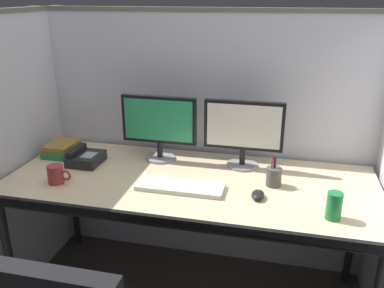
{
  "coord_description": "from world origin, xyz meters",
  "views": [
    {
      "loc": [
        0.45,
        -1.55,
        1.65
      ],
      "look_at": [
        0.0,
        0.35,
        0.92
      ],
      "focal_mm": 38.01,
      "sensor_mm": 36.0,
      "label": 1
    }
  ],
  "objects_px": {
    "desk": "(189,189)",
    "computer_mouse": "(258,195)",
    "keyboard_main": "(180,187)",
    "monitor_left": "(159,124)",
    "book_stack": "(62,148)",
    "coffee_mug": "(56,174)",
    "monitor_right": "(244,129)",
    "pen_cup": "(274,176)",
    "soda_can": "(334,206)",
    "desk_phone": "(85,158)"
  },
  "relations": [
    {
      "from": "desk",
      "to": "pen_cup",
      "type": "xyz_separation_m",
      "value": [
        0.42,
        0.05,
        0.1
      ]
    },
    {
      "from": "monitor_left",
      "to": "soda_can",
      "type": "height_order",
      "value": "monitor_left"
    },
    {
      "from": "desk",
      "to": "computer_mouse",
      "type": "bearing_deg",
      "value": -16.54
    },
    {
      "from": "desk_phone",
      "to": "coffee_mug",
      "type": "relative_size",
      "value": 1.51
    },
    {
      "from": "desk",
      "to": "monitor_right",
      "type": "height_order",
      "value": "monitor_right"
    },
    {
      "from": "monitor_right",
      "to": "pen_cup",
      "type": "distance_m",
      "value": 0.32
    },
    {
      "from": "soda_can",
      "to": "book_stack",
      "type": "relative_size",
      "value": 0.55
    },
    {
      "from": "desk",
      "to": "pen_cup",
      "type": "distance_m",
      "value": 0.44
    },
    {
      "from": "monitor_right",
      "to": "book_stack",
      "type": "relative_size",
      "value": 1.94
    },
    {
      "from": "monitor_left",
      "to": "keyboard_main",
      "type": "bearing_deg",
      "value": -58.12
    },
    {
      "from": "computer_mouse",
      "to": "soda_can",
      "type": "bearing_deg",
      "value": -18.75
    },
    {
      "from": "monitor_right",
      "to": "monitor_left",
      "type": "bearing_deg",
      "value": -179.49
    },
    {
      "from": "computer_mouse",
      "to": "pen_cup",
      "type": "bearing_deg",
      "value": 67.42
    },
    {
      "from": "keyboard_main",
      "to": "coffee_mug",
      "type": "xyz_separation_m",
      "value": [
        -0.63,
        -0.08,
        0.04
      ]
    },
    {
      "from": "monitor_left",
      "to": "computer_mouse",
      "type": "height_order",
      "value": "monitor_left"
    },
    {
      "from": "monitor_right",
      "to": "pen_cup",
      "type": "xyz_separation_m",
      "value": [
        0.18,
        -0.2,
        -0.17
      ]
    },
    {
      "from": "coffee_mug",
      "to": "desk",
      "type": "bearing_deg",
      "value": 15.27
    },
    {
      "from": "monitor_right",
      "to": "soda_can",
      "type": "relative_size",
      "value": 3.52
    },
    {
      "from": "coffee_mug",
      "to": "computer_mouse",
      "type": "bearing_deg",
      "value": 4.01
    },
    {
      "from": "desk",
      "to": "keyboard_main",
      "type": "distance_m",
      "value": 0.12
    },
    {
      "from": "desk",
      "to": "monitor_left",
      "type": "bearing_deg",
      "value": 133.59
    },
    {
      "from": "desk",
      "to": "pen_cup",
      "type": "bearing_deg",
      "value": 6.44
    },
    {
      "from": "desk",
      "to": "monitor_left",
      "type": "relative_size",
      "value": 4.42
    },
    {
      "from": "monitor_left",
      "to": "pen_cup",
      "type": "height_order",
      "value": "monitor_left"
    },
    {
      "from": "computer_mouse",
      "to": "desk_phone",
      "type": "height_order",
      "value": "desk_phone"
    },
    {
      "from": "keyboard_main",
      "to": "desk_phone",
      "type": "bearing_deg",
      "value": 163.18
    },
    {
      "from": "computer_mouse",
      "to": "book_stack",
      "type": "distance_m",
      "value": 1.22
    },
    {
      "from": "monitor_left",
      "to": "computer_mouse",
      "type": "xyz_separation_m",
      "value": [
        0.59,
        -0.35,
        -0.2
      ]
    },
    {
      "from": "keyboard_main",
      "to": "pen_cup",
      "type": "bearing_deg",
      "value": 17.89
    },
    {
      "from": "monitor_left",
      "to": "pen_cup",
      "type": "relative_size",
      "value": 2.66
    },
    {
      "from": "soda_can",
      "to": "desk_phone",
      "type": "xyz_separation_m",
      "value": [
        -1.31,
        0.3,
        -0.03
      ]
    },
    {
      "from": "monitor_right",
      "to": "pen_cup",
      "type": "height_order",
      "value": "monitor_right"
    },
    {
      "from": "monitor_left",
      "to": "book_stack",
      "type": "xyz_separation_m",
      "value": [
        -0.59,
        -0.06,
        -0.18
      ]
    },
    {
      "from": "keyboard_main",
      "to": "book_stack",
      "type": "distance_m",
      "value": 0.86
    },
    {
      "from": "keyboard_main",
      "to": "pen_cup",
      "type": "height_order",
      "value": "pen_cup"
    },
    {
      "from": "book_stack",
      "to": "desk",
      "type": "bearing_deg",
      "value": -12.64
    },
    {
      "from": "computer_mouse",
      "to": "desk_phone",
      "type": "bearing_deg",
      "value": 168.88
    },
    {
      "from": "pen_cup",
      "to": "desk_phone",
      "type": "bearing_deg",
      "value": 177.84
    },
    {
      "from": "computer_mouse",
      "to": "monitor_right",
      "type": "bearing_deg",
      "value": 108.16
    },
    {
      "from": "keyboard_main",
      "to": "soda_can",
      "type": "relative_size",
      "value": 3.52
    },
    {
      "from": "monitor_left",
      "to": "keyboard_main",
      "type": "distance_m",
      "value": 0.45
    },
    {
      "from": "monitor_left",
      "to": "coffee_mug",
      "type": "xyz_separation_m",
      "value": [
        -0.41,
        -0.42,
        -0.17
      ]
    },
    {
      "from": "soda_can",
      "to": "pen_cup",
      "type": "relative_size",
      "value": 0.75
    },
    {
      "from": "monitor_right",
      "to": "computer_mouse",
      "type": "distance_m",
      "value": 0.43
    },
    {
      "from": "keyboard_main",
      "to": "coffee_mug",
      "type": "height_order",
      "value": "coffee_mug"
    },
    {
      "from": "soda_can",
      "to": "monitor_right",
      "type": "bearing_deg",
      "value": 133.49
    },
    {
      "from": "keyboard_main",
      "to": "computer_mouse",
      "type": "height_order",
      "value": "computer_mouse"
    },
    {
      "from": "pen_cup",
      "to": "monitor_right",
      "type": "bearing_deg",
      "value": 131.74
    },
    {
      "from": "pen_cup",
      "to": "desk_phone",
      "type": "xyz_separation_m",
      "value": [
        -1.05,
        0.04,
        -0.02
      ]
    },
    {
      "from": "monitor_left",
      "to": "soda_can",
      "type": "bearing_deg",
      "value": -26.76
    }
  ]
}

